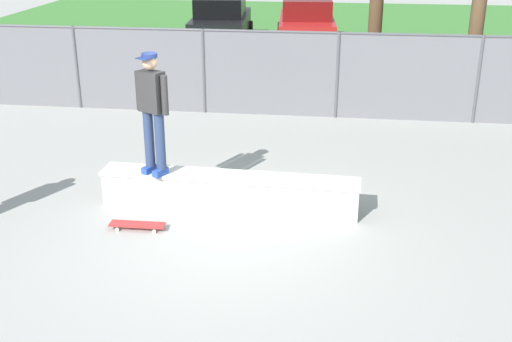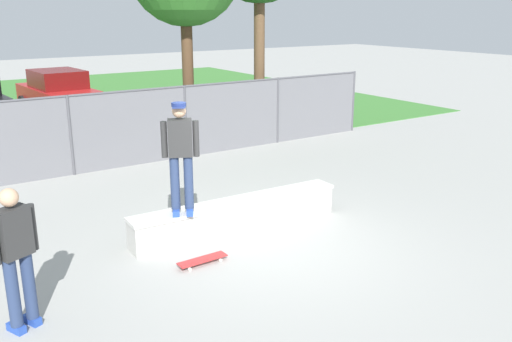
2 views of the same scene
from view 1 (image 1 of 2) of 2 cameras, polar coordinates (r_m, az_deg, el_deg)
name	(u,v)px [view 1 (image 1 of 2)]	position (r m, az deg, el deg)	size (l,w,h in m)	color
ground_plane	(221,237)	(9.09, -3.10, -5.89)	(80.00, 80.00, 0.00)	#9E9E99
grass_strip	(300,36)	(24.64, 3.96, 11.91)	(26.93, 20.00, 0.02)	#3D7A33
concrete_ledge	(229,191)	(9.83, -2.41, -1.82)	(3.99, 0.61, 0.56)	#B7B5AD
skateboarder	(152,108)	(9.56, -9.20, 5.56)	(0.55, 0.40, 1.84)	#2647A5
skateboard	(137,225)	(9.42, -10.53, -4.72)	(0.80, 0.22, 0.09)	red
chainlink_fence	(270,70)	(14.37, 1.24, 8.98)	(15.00, 0.07, 1.91)	#4C4C51
car_black	(221,21)	(22.74, -3.15, 13.22)	(2.26, 4.32, 1.66)	black
car_red	(307,22)	(22.36, 4.52, 13.04)	(2.26, 4.32, 1.66)	#B21E1E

